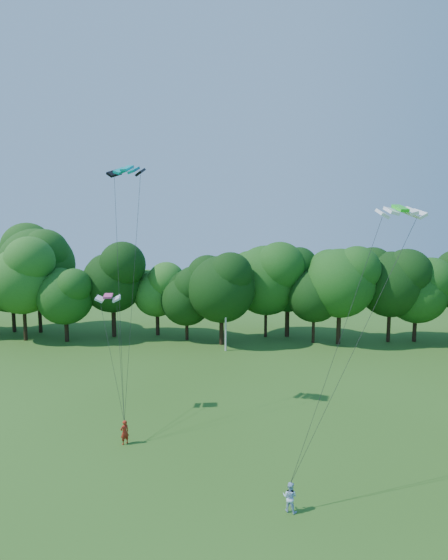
{
  "coord_description": "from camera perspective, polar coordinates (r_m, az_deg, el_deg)",
  "views": [
    {
      "loc": [
        1.25,
        -17.45,
        14.05
      ],
      "look_at": [
        -0.98,
        13.0,
        10.28
      ],
      "focal_mm": 28.0,
      "sensor_mm": 36.0,
      "label": 1
    }
  ],
  "objects": [
    {
      "name": "tree_back_west",
      "position": [
        61.96,
        -23.23,
        2.35
      ],
      "size": [
        10.56,
        10.56,
        15.35
      ],
      "color": "#342115",
      "rests_on": "ground"
    },
    {
      "name": "ground",
      "position": [
        22.44,
        0.08,
        -31.72
      ],
      "size": [
        160.0,
        160.0,
        0.0
      ],
      "primitive_type": "plane",
      "color": "#2D5517",
      "rests_on": "ground"
    },
    {
      "name": "kite_green",
      "position": [
        24.99,
        22.04,
        8.68
      ],
      "size": [
        2.58,
        1.51,
        0.45
      ],
      "rotation": [
        0.0,
        0.0,
        0.18
      ],
      "color": "#21DD21",
      "rests_on": "ground"
    },
    {
      "name": "kite_flyer_right",
      "position": [
        24.29,
        8.6,
        -26.21
      ],
      "size": [
        0.9,
        0.82,
        1.52
      ],
      "primitive_type": "imported",
      "rotation": [
        0.0,
        0.0,
        2.75
      ],
      "color": "#B3CFF9",
      "rests_on": "ground"
    },
    {
      "name": "kite_pink",
      "position": [
        32.99,
        -14.9,
        -2.02
      ],
      "size": [
        1.93,
        1.18,
        0.3
      ],
      "rotation": [
        0.0,
        0.0,
        0.17
      ],
      "color": "#E03E88",
      "rests_on": "ground"
    },
    {
      "name": "kite_flyer_left",
      "position": [
        30.58,
        -12.86,
        -18.81
      ],
      "size": [
        0.69,
        0.69,
        1.6
      ],
      "primitive_type": "imported",
      "rotation": [
        0.0,
        0.0,
        3.92
      ],
      "color": "#A72415",
      "rests_on": "ground"
    },
    {
      "name": "utility_pole",
      "position": [
        49.14,
        0.22,
        -4.28
      ],
      "size": [
        1.71,
        0.21,
        8.56
      ],
      "rotation": [
        0.0,
        0.0,
        0.05
      ],
      "color": "silver",
      "rests_on": "ground"
    },
    {
      "name": "tree_back_center",
      "position": [
        55.67,
        8.34,
        0.03
      ],
      "size": [
        8.06,
        8.06,
        11.72
      ],
      "color": "black",
      "rests_on": "ground"
    },
    {
      "name": "kite_teal",
      "position": [
        32.6,
        -12.55,
        14.05
      ],
      "size": [
        2.79,
        1.7,
        0.56
      ],
      "rotation": [
        0.0,
        0.0,
        -0.22
      ],
      "color": "#05A0A3",
      "rests_on": "ground"
    }
  ]
}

